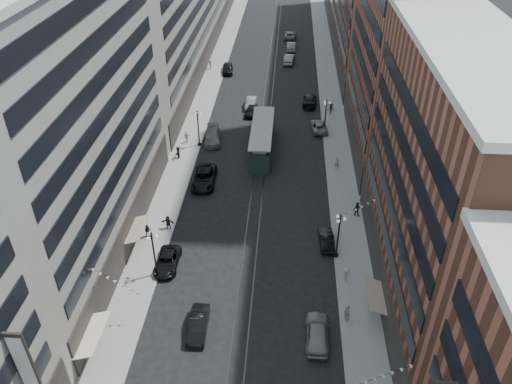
% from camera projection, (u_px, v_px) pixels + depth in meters
% --- Properties ---
extents(ground, '(220.00, 220.00, 0.00)m').
position_uv_depth(ground, '(264.00, 132.00, 76.79)').
color(ground, black).
rests_on(ground, ground).
extents(sidewalk_west, '(4.00, 180.00, 0.15)m').
position_uv_depth(sidewalk_west, '(203.00, 103.00, 85.57)').
color(sidewalk_west, gray).
rests_on(sidewalk_west, ground).
extents(sidewalk_east, '(4.00, 180.00, 0.15)m').
position_uv_depth(sidewalk_east, '(332.00, 106.00, 84.36)').
color(sidewalk_east, gray).
rests_on(sidewalk_east, ground).
extents(rail_west, '(0.12, 180.00, 0.02)m').
position_uv_depth(rail_west, '(263.00, 105.00, 85.04)').
color(rail_west, '#2D2D33').
rests_on(rail_west, ground).
extents(rail_east, '(0.12, 180.00, 0.02)m').
position_uv_depth(rail_east, '(271.00, 105.00, 84.96)').
color(rail_east, '#2D2D33').
rests_on(rail_east, ground).
extents(building_west_mid, '(8.00, 36.00, 28.00)m').
position_uv_depth(building_west_mid, '(72.00, 128.00, 47.60)').
color(building_west_mid, gray).
rests_on(building_west_mid, ground).
extents(building_east_mid, '(8.00, 30.00, 24.00)m').
position_uv_depth(building_east_mid, '(443.00, 188.00, 42.75)').
color(building_east_mid, brown).
rests_on(building_east_mid, ground).
extents(lamppost_sw_far, '(1.03, 1.14, 5.52)m').
position_uv_depth(lamppost_sw_far, '(154.00, 252.00, 49.25)').
color(lamppost_sw_far, black).
rests_on(lamppost_sw_far, sidewalk_west).
extents(lamppost_sw_mid, '(1.03, 1.14, 5.52)m').
position_uv_depth(lamppost_sw_mid, '(198.00, 127.00, 71.43)').
color(lamppost_sw_mid, black).
rests_on(lamppost_sw_mid, sidewalk_west).
extents(lamppost_se_far, '(1.03, 1.14, 5.52)m').
position_uv_depth(lamppost_se_far, '(338.00, 235.00, 51.52)').
color(lamppost_se_far, black).
rests_on(lamppost_se_far, sidewalk_east).
extents(lamppost_se_mid, '(1.03, 1.14, 5.52)m').
position_uv_depth(lamppost_se_mid, '(325.00, 116.00, 74.53)').
color(lamppost_se_mid, black).
rests_on(lamppost_se_mid, sidewalk_east).
extents(streetcar, '(3.00, 13.53, 3.74)m').
position_uv_depth(streetcar, '(262.00, 140.00, 71.18)').
color(streetcar, '#1F3226').
rests_on(streetcar, ground).
extents(car_2, '(2.28, 4.89, 1.36)m').
position_uv_depth(car_2, '(167.00, 261.00, 51.72)').
color(car_2, black).
rests_on(car_2, ground).
extents(car_4, '(2.13, 5.09, 1.72)m').
position_uv_depth(car_4, '(317.00, 332.00, 43.88)').
color(car_4, gray).
rests_on(car_4, ground).
extents(car_5, '(1.72, 4.65, 1.52)m').
position_uv_depth(car_5, '(198.00, 324.00, 44.75)').
color(car_5, black).
rests_on(car_5, ground).
extents(pedestrian_2, '(0.87, 0.60, 1.62)m').
position_uv_depth(pedestrian_2, '(148.00, 231.00, 55.38)').
color(pedestrian_2, black).
rests_on(pedestrian_2, sidewalk_west).
extents(pedestrian_4, '(0.77, 1.18, 1.86)m').
position_uv_depth(pedestrian_4, '(347.00, 313.00, 45.46)').
color(pedestrian_4, '#AA9F8D').
rests_on(pedestrian_4, sidewalk_east).
extents(car_7, '(3.00, 6.31, 1.74)m').
position_uv_depth(car_7, '(204.00, 178.00, 64.54)').
color(car_7, black).
rests_on(car_7, ground).
extents(car_8, '(2.92, 5.96, 1.67)m').
position_uv_depth(car_8, '(213.00, 136.00, 73.91)').
color(car_8, '#646259').
rests_on(car_8, ground).
extents(car_9, '(2.48, 5.20, 1.72)m').
position_uv_depth(car_9, '(228.00, 68.00, 96.70)').
color(car_9, black).
rests_on(car_9, ground).
extents(car_10, '(1.67, 4.28, 1.39)m').
position_uv_depth(car_10, '(326.00, 239.00, 54.62)').
color(car_10, black).
rests_on(car_10, ground).
extents(car_11, '(2.77, 5.17, 1.38)m').
position_uv_depth(car_11, '(319.00, 126.00, 76.90)').
color(car_11, slate).
rests_on(car_11, ground).
extents(car_12, '(2.73, 5.76, 1.62)m').
position_uv_depth(car_12, '(310.00, 100.00, 84.61)').
color(car_12, black).
rests_on(car_12, ground).
extents(car_13, '(2.15, 4.51, 1.49)m').
position_uv_depth(car_13, '(251.00, 111.00, 81.39)').
color(car_13, black).
rests_on(car_13, ground).
extents(car_14, '(2.37, 5.45, 1.74)m').
position_uv_depth(car_14, '(289.00, 59.00, 101.13)').
color(car_14, gray).
rests_on(car_14, ground).
extents(pedestrian_5, '(1.57, 0.58, 1.66)m').
position_uv_depth(pedestrian_5, '(168.00, 222.00, 56.65)').
color(pedestrian_5, black).
rests_on(pedestrian_5, sidewalk_west).
extents(pedestrian_6, '(1.06, 0.58, 1.72)m').
position_uv_depth(pedestrian_6, '(187.00, 137.00, 73.33)').
color(pedestrian_6, beige).
rests_on(pedestrian_6, sidewalk_west).
extents(pedestrian_7, '(0.99, 0.69, 1.86)m').
position_uv_depth(pedestrian_7, '(357.00, 209.00, 58.57)').
color(pedestrian_7, black).
rests_on(pedestrian_7, sidewalk_east).
extents(pedestrian_8, '(0.76, 0.58, 1.87)m').
position_uv_depth(pedestrian_8, '(336.00, 162.00, 67.26)').
color(pedestrian_8, '#A19586').
rests_on(pedestrian_8, sidewalk_east).
extents(pedestrian_9, '(1.25, 0.63, 1.85)m').
position_uv_depth(pedestrian_9, '(331.00, 109.00, 81.18)').
color(pedestrian_9, black).
rests_on(pedestrian_9, sidewalk_east).
extents(car_extra_0, '(1.85, 5.22, 1.71)m').
position_uv_depth(car_extra_0, '(291.00, 46.00, 107.70)').
color(car_extra_0, slate).
rests_on(car_extra_0, ground).
extents(car_extra_1, '(1.79, 4.62, 1.50)m').
position_uv_depth(car_extra_1, '(251.00, 103.00, 83.82)').
color(car_extra_1, gray).
rests_on(car_extra_1, ground).
extents(car_extra_2, '(2.84, 5.81, 1.59)m').
position_uv_depth(car_extra_2, '(290.00, 35.00, 114.32)').
color(car_extra_2, slate).
rests_on(car_extra_2, ground).
extents(pedestrian_extra_0, '(1.11, 0.85, 1.60)m').
position_uv_depth(pedestrian_extra_0, '(346.00, 274.00, 49.80)').
color(pedestrian_extra_0, '#A69B8A').
rests_on(pedestrian_extra_0, sidewalk_east).
extents(pedestrian_extra_1, '(1.20, 1.29, 1.93)m').
position_uv_depth(pedestrian_extra_1, '(210.00, 64.00, 98.05)').
color(pedestrian_extra_1, gray).
rests_on(pedestrian_extra_1, sidewalk_west).
extents(pedestrian_extra_2, '(0.49, 1.62, 1.74)m').
position_uv_depth(pedestrian_extra_2, '(178.00, 152.00, 69.60)').
color(pedestrian_extra_2, black).
rests_on(pedestrian_extra_2, sidewalk_west).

